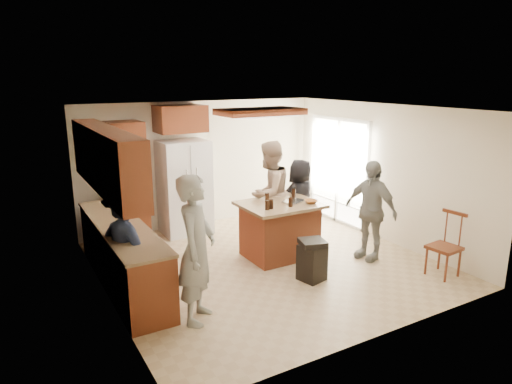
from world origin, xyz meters
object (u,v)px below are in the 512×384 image
refrigerator (185,187)px  trash_bin (312,260)px  person_counter (129,245)px  person_behind_left (269,193)px  kitchen_island (280,229)px  person_behind_right (300,200)px  person_side_right (370,210)px  spindle_chair (445,247)px  person_front_left (196,249)px

refrigerator → trash_bin: size_ratio=2.86×
person_counter → refrigerator: refrigerator is taller
person_behind_left → kitchen_island: (-0.18, -0.63, -0.46)m
person_behind_left → trash_bin: 1.79m
person_behind_right → person_counter: (-3.37, -0.86, 0.06)m
person_behind_left → person_side_right: 1.79m
person_side_right → trash_bin: (-1.34, -0.23, -0.51)m
spindle_chair → person_front_left: bearing=169.9°
person_side_right → kitchen_island: 1.53m
kitchen_island → person_front_left: bearing=-148.3°
person_front_left → kitchen_island: bearing=-19.6°
kitchen_island → spindle_chair: spindle_chair is taller
person_front_left → person_behind_left: (2.19, 1.87, 0.01)m
trash_bin → person_behind_right: bearing=60.8°
person_behind_left → refrigerator: size_ratio=1.04×
person_counter → trash_bin: bearing=-127.1°
person_behind_right → refrigerator: refrigerator is taller
person_behind_left → refrigerator: bearing=-73.9°
person_front_left → kitchen_island: person_front_left is taller
person_behind_left → person_behind_right: 0.62m
person_front_left → trash_bin: 2.03m
person_counter → spindle_chair: size_ratio=1.64×
person_front_left → refrigerator: 3.37m
person_behind_left → person_counter: bearing=-3.8°
person_counter → trash_bin: size_ratio=2.59×
person_counter → refrigerator: (1.70, 2.32, 0.08)m
person_side_right → spindle_chair: size_ratio=1.67×
refrigerator → kitchen_island: (0.91, -1.95, -0.43)m
person_behind_left → trash_bin: size_ratio=2.98×
trash_bin → spindle_chair: bearing=-25.4°
spindle_chair → kitchen_island: bearing=132.5°
refrigerator → trash_bin: bearing=-74.6°
person_side_right → kitchen_island: bearing=-133.3°
trash_bin → spindle_chair: spindle_chair is taller
refrigerator → trash_bin: refrigerator is taller
person_behind_right → kitchen_island: 0.95m
person_counter → trash_bin: 2.65m
person_behind_left → person_counter: person_behind_left is taller
kitchen_island → trash_bin: kitchen_island is taller
person_behind_right → person_counter: person_counter is taller
person_counter → refrigerator: size_ratio=0.91×
person_counter → trash_bin: (2.52, -0.66, -0.50)m
person_behind_left → person_counter: (-2.79, -1.00, -0.12)m
person_side_right → refrigerator: size_ratio=0.93×
refrigerator → person_front_left: bearing=-109.0°
spindle_chair → person_counter: bearing=160.6°
person_behind_right → trash_bin: size_ratio=2.41×
person_behind_left → refrigerator: 1.72m
person_side_right → person_counter: (-3.86, 0.43, -0.02)m
spindle_chair → person_behind_left: bearing=121.7°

